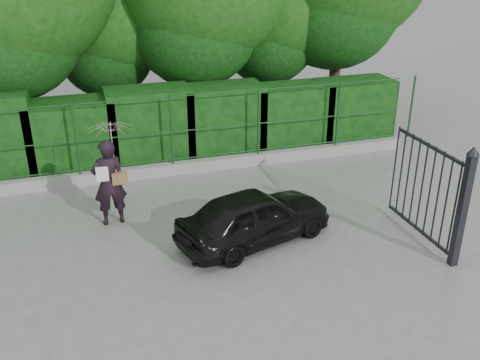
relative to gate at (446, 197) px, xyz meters
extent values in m
plane|color=gray|center=(-4.60, 0.72, -1.19)|extent=(80.00, 80.00, 0.00)
cube|color=#9E9E99|center=(-4.60, 5.22, -1.04)|extent=(14.00, 0.25, 0.30)
cylinder|color=#17431C|center=(-6.50, 5.22, 0.01)|extent=(0.06, 0.06, 1.80)
cylinder|color=#17431C|center=(-4.20, 5.22, 0.01)|extent=(0.06, 0.06, 1.80)
cylinder|color=#17431C|center=(-1.90, 5.22, 0.01)|extent=(0.06, 0.06, 1.80)
cylinder|color=#17431C|center=(0.40, 5.22, 0.01)|extent=(0.06, 0.06, 1.80)
cylinder|color=#17431C|center=(2.70, 5.22, 0.01)|extent=(0.06, 0.06, 1.80)
cylinder|color=#17431C|center=(-4.60, 5.22, -0.79)|extent=(13.60, 0.03, 0.03)
cylinder|color=#17431C|center=(-4.60, 5.22, -0.04)|extent=(13.60, 0.03, 0.03)
cylinder|color=#17431C|center=(-4.60, 5.22, 0.86)|extent=(13.60, 0.03, 0.03)
cube|color=black|center=(-6.60, 6.22, -0.25)|extent=(2.20, 1.20, 1.88)
cube|color=black|center=(-4.60, 6.22, -0.17)|extent=(2.20, 1.20, 2.03)
cube|color=black|center=(-2.60, 6.22, -0.20)|extent=(2.20, 1.20, 1.98)
cube|color=black|center=(-0.60, 6.22, -0.27)|extent=(2.20, 1.20, 1.83)
cube|color=black|center=(1.40, 6.22, -0.27)|extent=(2.20, 1.20, 1.84)
cylinder|color=black|center=(-7.60, 7.92, 1.06)|extent=(0.36, 0.36, 4.50)
cylinder|color=black|center=(-5.10, 9.22, 0.44)|extent=(0.36, 0.36, 3.25)
sphere|color=#14470F|center=(-5.10, 9.22, 2.39)|extent=(3.90, 3.90, 3.90)
cylinder|color=black|center=(-2.60, 8.22, 0.94)|extent=(0.36, 0.36, 4.25)
cylinder|color=black|center=(-0.10, 8.92, 0.56)|extent=(0.36, 0.36, 3.50)
cylinder|color=black|center=(1.90, 8.52, 1.19)|extent=(0.36, 0.36, 4.75)
cube|color=black|center=(0.00, -0.48, -0.09)|extent=(0.14, 0.14, 2.20)
cone|color=black|center=(0.00, -0.48, 1.09)|extent=(0.22, 0.22, 0.16)
cube|color=black|center=(0.00, 0.67, -1.04)|extent=(0.05, 2.00, 0.06)
cube|color=black|center=(0.00, 0.67, 0.76)|extent=(0.05, 2.00, 0.06)
cylinder|color=black|center=(0.00, -0.28, -0.14)|extent=(0.04, 0.04, 1.90)
cylinder|color=black|center=(0.00, -0.03, -0.14)|extent=(0.04, 0.04, 1.90)
cylinder|color=black|center=(0.00, 0.22, -0.14)|extent=(0.04, 0.04, 1.90)
cylinder|color=black|center=(0.00, 0.47, -0.14)|extent=(0.04, 0.04, 1.90)
cylinder|color=black|center=(0.00, 0.72, -0.14)|extent=(0.04, 0.04, 1.90)
cylinder|color=black|center=(0.00, 0.97, -0.14)|extent=(0.04, 0.04, 1.90)
cylinder|color=black|center=(0.00, 1.22, -0.14)|extent=(0.04, 0.04, 1.90)
cylinder|color=black|center=(0.00, 1.47, -0.14)|extent=(0.04, 0.04, 1.90)
cylinder|color=black|center=(0.00, 1.72, -0.14)|extent=(0.04, 0.04, 1.90)
imported|color=black|center=(-5.92, 3.03, -0.25)|extent=(0.73, 0.52, 1.88)
imported|color=#EDB6D6|center=(-5.77, 3.08, 0.62)|extent=(0.91, 0.93, 0.84)
cube|color=olive|center=(-5.70, 2.95, -0.14)|extent=(0.32, 0.15, 0.24)
cube|color=white|center=(-6.04, 2.91, 0.01)|extent=(0.25, 0.02, 0.32)
imported|color=black|center=(-3.26, 1.45, -0.64)|extent=(3.44, 2.16, 1.09)
camera|label=1|loc=(-6.28, -7.40, 4.37)|focal=40.00mm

